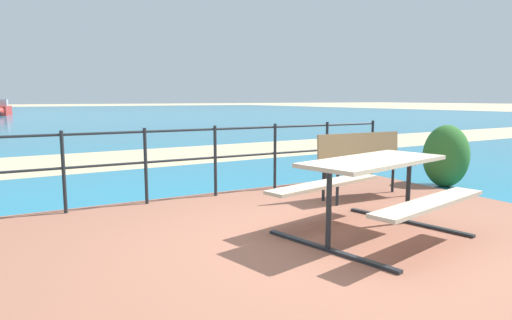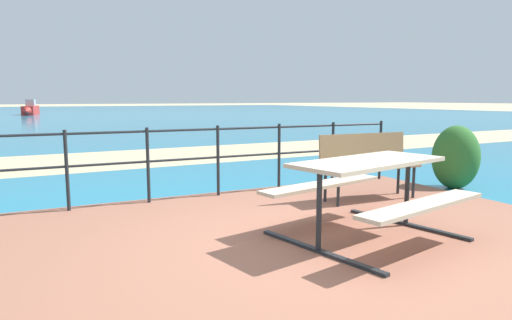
{
  "view_description": "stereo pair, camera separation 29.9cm",
  "coord_description": "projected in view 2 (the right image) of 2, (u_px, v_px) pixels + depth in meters",
  "views": [
    {
      "loc": [
        -2.53,
        -3.27,
        1.42
      ],
      "look_at": [
        0.18,
        1.55,
        0.66
      ],
      "focal_mm": 31.29,
      "sensor_mm": 36.0,
      "label": 1
    },
    {
      "loc": [
        -2.27,
        -3.41,
        1.42
      ],
      "look_at": [
        0.18,
        1.55,
        0.66
      ],
      "focal_mm": 31.29,
      "sensor_mm": 36.0,
      "label": 2
    }
  ],
  "objects": [
    {
      "name": "patio_paving",
      "position": [
        312.0,
        247.0,
        4.21
      ],
      "size": [
        6.4,
        5.2,
        0.06
      ],
      "primitive_type": "cube",
      "color": "#935B47",
      "rests_on": "ground"
    },
    {
      "name": "ground_plane",
      "position": [
        312.0,
        250.0,
        4.22
      ],
      "size": [
        240.0,
        240.0,
        0.0
      ],
      "primitive_type": "plane",
      "color": "tan"
    },
    {
      "name": "park_bench",
      "position": [
        367.0,
        160.0,
        6.06
      ],
      "size": [
        1.42,
        0.46,
        0.89
      ],
      "rotation": [
        0.0,
        0.0,
        -0.03
      ],
      "color": "#8C704C",
      "rests_on": "patio_paving"
    },
    {
      "name": "beach_strip",
      "position": [
        143.0,
        158.0,
        10.76
      ],
      "size": [
        54.09,
        5.32,
        0.01
      ],
      "primitive_type": "cube",
      "rotation": [
        0.0,
        0.0,
        0.04
      ],
      "color": "tan",
      "rests_on": "ground"
    },
    {
      "name": "boat_near",
      "position": [
        30.0,
        109.0,
        38.83
      ],
      "size": [
        1.44,
        4.45,
        1.33
      ],
      "rotation": [
        0.0,
        0.0,
        4.58
      ],
      "color": "red",
      "rests_on": "sea_water"
    },
    {
      "name": "picnic_table",
      "position": [
        368.0,
        180.0,
        4.33
      ],
      "size": [
        1.89,
        1.77,
        0.78
      ],
      "rotation": [
        0.0,
        0.0,
        0.22
      ],
      "color": "#BCAD93",
      "rests_on": "patio_paving"
    },
    {
      "name": "railing_fence",
      "position": [
        218.0,
        152.0,
        6.25
      ],
      "size": [
        5.94,
        0.04,
        0.99
      ],
      "color": "#1E2328",
      "rests_on": "patio_paving"
    },
    {
      "name": "sea_water",
      "position": [
        64.0,
        115.0,
        39.74
      ],
      "size": [
        90.0,
        90.0,
        0.01
      ],
      "primitive_type": "cube",
      "color": "teal",
      "rests_on": "ground"
    },
    {
      "name": "shrub_right",
      "position": [
        456.0,
        157.0,
        7.02
      ],
      "size": [
        0.72,
        0.72,
        1.01
      ],
      "primitive_type": "ellipsoid",
      "color": "#2D6628",
      "rests_on": "ground"
    }
  ]
}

